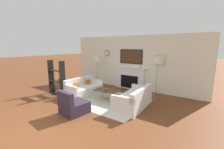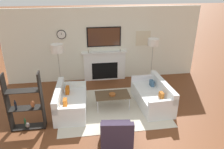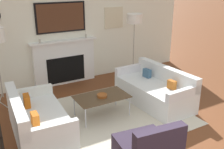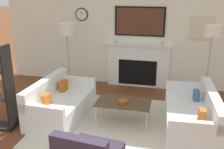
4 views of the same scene
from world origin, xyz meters
name	(u,v)px [view 2 (image 2 of 4)]	position (x,y,z in m)	size (l,w,h in m)	color
fireplace_wall	(104,48)	(0.00, 4.91, 1.22)	(7.16, 0.28, 2.70)	white
area_rug	(113,107)	(0.00, 2.76, 0.01)	(3.13, 2.42, 0.01)	beige
couch_left	(70,103)	(-1.26, 2.76, 0.27)	(0.93, 1.66, 0.75)	silver
couch_right	(153,96)	(1.26, 2.76, 0.28)	(0.92, 1.78, 0.76)	silver
armchair	(116,136)	(-0.15, 1.16, 0.26)	(0.81, 0.87, 0.80)	#302637
coffee_table	(112,95)	(0.00, 2.81, 0.39)	(1.02, 0.61, 0.42)	#4C3823
decorative_bowl	(112,94)	(-0.01, 2.79, 0.45)	(0.20, 0.20, 0.06)	brown
floor_lamp_left	(57,49)	(-1.60, 4.11, 1.51)	(0.41, 0.41, 1.68)	#9E998E
floor_lamp_right	(153,43)	(1.60, 4.11, 1.58)	(0.38, 0.38, 1.74)	#9E998E
shelf_unit	(26,105)	(-2.31, 2.13, 0.69)	(0.87, 0.28, 1.56)	black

